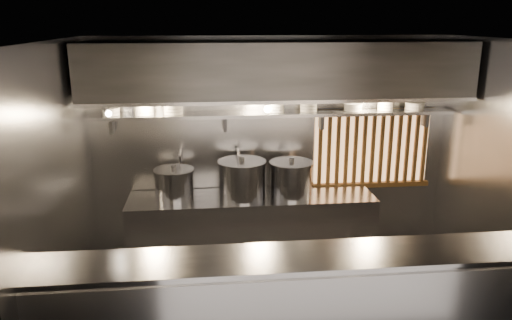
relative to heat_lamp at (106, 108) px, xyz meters
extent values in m
plane|color=black|center=(1.90, -0.85, -2.07)|extent=(4.50, 4.50, 0.00)
plane|color=black|center=(1.90, -0.85, 0.73)|extent=(4.50, 4.50, 0.00)
plane|color=gray|center=(1.90, 0.65, -0.67)|extent=(4.50, 0.00, 4.50)
plane|color=gray|center=(-0.35, -0.85, -0.67)|extent=(0.00, 3.00, 3.00)
plane|color=gray|center=(4.15, -0.85, -0.67)|extent=(0.00, 3.00, 3.00)
cube|color=#95959A|center=(1.90, -1.80, -1.52)|extent=(4.50, 0.50, 1.10)
cube|color=#95959A|center=(1.90, -1.80, -0.95)|extent=(4.50, 0.56, 0.03)
cube|color=#95959A|center=(1.60, 0.28, -1.62)|extent=(3.00, 0.70, 0.90)
cube|color=#95959A|center=(1.90, 0.47, -0.19)|extent=(4.40, 0.34, 0.04)
cube|color=#2D2D30|center=(1.90, 0.25, 0.36)|extent=(4.40, 0.80, 0.65)
cube|color=#95959A|center=(1.90, -0.15, 0.05)|extent=(4.40, 0.03, 0.04)
cube|color=#F6B26F|center=(3.20, 0.63, -0.69)|extent=(1.50, 0.02, 0.92)
cube|color=brown|center=(3.20, 0.58, -0.20)|extent=(1.56, 0.06, 0.06)
cube|color=brown|center=(3.20, 0.58, -1.18)|extent=(1.56, 0.06, 0.06)
cube|color=brown|center=(2.51, 0.58, -0.69)|extent=(0.04, 0.04, 0.92)
cube|color=brown|center=(2.62, 0.58, -0.69)|extent=(0.04, 0.04, 0.92)
cube|color=brown|center=(2.74, 0.58, -0.69)|extent=(0.04, 0.04, 0.92)
cube|color=brown|center=(2.85, 0.58, -0.69)|extent=(0.04, 0.04, 0.92)
cube|color=brown|center=(2.97, 0.58, -0.69)|extent=(0.04, 0.04, 0.92)
cube|color=brown|center=(3.08, 0.58, -0.69)|extent=(0.04, 0.04, 0.92)
cube|color=brown|center=(3.20, 0.58, -0.69)|extent=(0.04, 0.04, 0.92)
cube|color=brown|center=(3.31, 0.58, -0.69)|extent=(0.04, 0.04, 0.92)
cube|color=brown|center=(3.43, 0.58, -0.69)|extent=(0.04, 0.04, 0.92)
cube|color=brown|center=(3.54, 0.58, -0.69)|extent=(0.04, 0.04, 0.92)
cube|color=brown|center=(3.66, 0.58, -0.69)|extent=(0.04, 0.04, 0.92)
cube|color=brown|center=(3.77, 0.58, -0.69)|extent=(0.04, 0.04, 0.92)
cube|color=brown|center=(3.89, 0.58, -0.69)|extent=(0.04, 0.04, 0.92)
cylinder|color=silver|center=(0.75, 0.60, -0.88)|extent=(0.03, 0.03, 0.48)
sphere|color=silver|center=(0.75, 0.60, -0.64)|extent=(0.04, 0.04, 0.04)
cylinder|color=silver|center=(0.75, 0.47, -0.64)|extent=(0.03, 0.26, 0.03)
sphere|color=silver|center=(0.75, 0.34, -0.64)|extent=(0.04, 0.04, 0.04)
cylinder|color=silver|center=(0.75, 0.34, -0.71)|extent=(0.03, 0.03, 0.14)
cylinder|color=silver|center=(1.45, 0.60, -0.88)|extent=(0.03, 0.03, 0.48)
sphere|color=silver|center=(1.45, 0.60, -0.64)|extent=(0.04, 0.04, 0.04)
cylinder|color=silver|center=(1.45, 0.47, -0.64)|extent=(0.03, 0.26, 0.03)
sphere|color=silver|center=(1.45, 0.34, -0.64)|extent=(0.04, 0.04, 0.04)
cylinder|color=silver|center=(1.45, 0.34, -0.71)|extent=(0.03, 0.03, 0.14)
cone|color=#95959A|center=(0.00, 0.00, 0.00)|extent=(0.25, 0.27, 0.20)
sphere|color=#FFE0B2|center=(0.03, -0.02, -0.06)|extent=(0.07, 0.07, 0.07)
cylinder|color=#2D2D30|center=(0.00, 0.10, 0.08)|extent=(0.02, 0.22, 0.02)
cylinder|color=#2D2D30|center=(1.80, 0.35, -0.03)|extent=(0.01, 0.01, 0.12)
sphere|color=#FFE0B2|center=(1.80, 0.35, -0.11)|extent=(0.09, 0.09, 0.09)
cylinder|color=#95959A|center=(0.67, 0.32, -1.00)|extent=(0.47, 0.47, 0.34)
cylinder|color=#95959A|center=(0.67, 0.32, -0.82)|extent=(0.50, 0.50, 0.03)
cylinder|color=#2D2D30|center=(0.67, 0.32, -0.78)|extent=(0.06, 0.06, 0.04)
cylinder|color=#95959A|center=(1.48, 0.26, -0.95)|extent=(0.72, 0.72, 0.43)
cylinder|color=#95959A|center=(1.48, 0.26, -0.72)|extent=(0.76, 0.76, 0.03)
cylinder|color=#2D2D30|center=(1.48, 0.26, -0.69)|extent=(0.06, 0.06, 0.04)
cylinder|color=#95959A|center=(2.08, 0.25, -0.97)|extent=(0.56, 0.56, 0.40)
cylinder|color=#95959A|center=(2.08, 0.25, -0.75)|extent=(0.60, 0.60, 0.03)
cylinder|color=#2D2D30|center=(2.08, 0.25, -0.72)|extent=(0.06, 0.06, 0.04)
cylinder|color=white|center=(-0.03, 0.47, -0.15)|extent=(0.20, 0.20, 0.03)
cylinder|color=white|center=(-0.03, 0.47, -0.11)|extent=(0.20, 0.20, 0.03)
cylinder|color=white|center=(-0.03, 0.47, -0.08)|extent=(0.21, 0.21, 0.01)
cylinder|color=white|center=(0.35, 0.47, -0.15)|extent=(0.23, 0.23, 0.03)
cylinder|color=white|center=(0.35, 0.47, -0.11)|extent=(0.23, 0.23, 0.03)
cylinder|color=white|center=(0.35, 0.47, -0.07)|extent=(0.23, 0.23, 0.03)
cylinder|color=white|center=(0.35, 0.47, -0.03)|extent=(0.23, 0.23, 0.03)
cylinder|color=white|center=(0.35, 0.47, -0.01)|extent=(0.24, 0.24, 0.01)
cylinder|color=white|center=(0.69, 0.47, -0.15)|extent=(0.22, 0.22, 0.03)
cylinder|color=white|center=(0.69, 0.47, -0.11)|extent=(0.22, 0.22, 0.03)
cylinder|color=white|center=(0.69, 0.47, -0.07)|extent=(0.22, 0.22, 0.03)
cylinder|color=white|center=(0.69, 0.47, -0.04)|extent=(0.24, 0.24, 0.01)
cylinder|color=white|center=(1.92, 0.47, -0.15)|extent=(0.18, 0.18, 0.03)
cylinder|color=white|center=(1.92, 0.47, -0.11)|extent=(0.18, 0.18, 0.03)
cylinder|color=white|center=(1.92, 0.47, -0.07)|extent=(0.18, 0.18, 0.03)
cylinder|color=white|center=(1.92, 0.47, -0.03)|extent=(0.18, 0.18, 0.03)
cylinder|color=white|center=(1.92, 0.47, -0.01)|extent=(0.20, 0.20, 0.01)
cylinder|color=white|center=(2.32, 0.47, -0.15)|extent=(0.20, 0.20, 0.03)
cylinder|color=white|center=(2.32, 0.47, -0.11)|extent=(0.20, 0.20, 0.03)
cylinder|color=white|center=(2.32, 0.47, -0.07)|extent=(0.20, 0.20, 0.03)
cylinder|color=white|center=(2.32, 0.47, -0.03)|extent=(0.20, 0.20, 0.03)
cylinder|color=white|center=(2.32, 0.47, -0.01)|extent=(0.22, 0.22, 0.01)
cylinder|color=white|center=(2.87, 0.47, -0.15)|extent=(0.22, 0.22, 0.03)
cylinder|color=white|center=(2.87, 0.47, -0.11)|extent=(0.22, 0.22, 0.03)
cylinder|color=white|center=(2.87, 0.47, -0.08)|extent=(0.24, 0.24, 0.01)
cylinder|color=white|center=(3.28, 0.47, -0.15)|extent=(0.19, 0.19, 0.03)
cylinder|color=white|center=(3.28, 0.47, -0.11)|extent=(0.19, 0.19, 0.03)
cylinder|color=white|center=(3.28, 0.47, -0.07)|extent=(0.19, 0.19, 0.03)
cylinder|color=white|center=(3.28, 0.47, -0.03)|extent=(0.19, 0.19, 0.03)
cylinder|color=white|center=(3.28, 0.47, -0.01)|extent=(0.21, 0.21, 0.01)
cylinder|color=white|center=(3.66, 0.47, -0.15)|extent=(0.23, 0.23, 0.03)
cylinder|color=white|center=(3.66, 0.47, -0.11)|extent=(0.23, 0.23, 0.03)
cylinder|color=white|center=(3.66, 0.47, -0.08)|extent=(0.25, 0.25, 0.01)
camera|label=1|loc=(1.04, -5.44, 0.92)|focal=35.00mm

